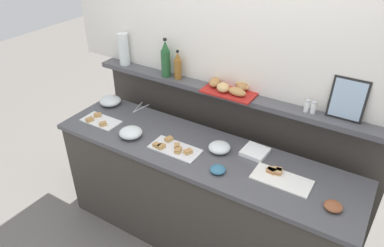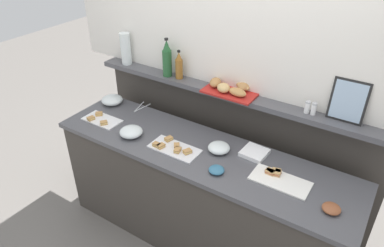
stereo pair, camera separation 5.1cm
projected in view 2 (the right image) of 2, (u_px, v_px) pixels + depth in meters
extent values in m
plane|color=slate|center=(231.00, 196.00, 3.49)|extent=(12.00, 12.00, 0.00)
cube|color=#3D3833|center=(199.00, 199.00, 2.83)|extent=(2.25, 0.57, 0.87)
cube|color=#4C4C51|center=(199.00, 152.00, 2.59)|extent=(2.29, 0.61, 0.03)
cube|color=#3D3833|center=(228.00, 153.00, 3.10)|extent=(2.41, 0.08, 1.17)
cube|color=#4C4C51|center=(230.00, 92.00, 2.74)|extent=(2.41, 0.22, 0.04)
cube|color=silver|center=(175.00, 149.00, 2.59)|extent=(0.37, 0.18, 0.01)
cube|color=#B7844C|center=(161.00, 147.00, 2.59)|extent=(0.05, 0.06, 0.01)
cube|color=#E5C666|center=(161.00, 146.00, 2.59)|extent=(0.05, 0.06, 0.01)
cube|color=#B7844C|center=(161.00, 145.00, 2.58)|extent=(0.05, 0.06, 0.01)
cube|color=#B7844C|center=(178.00, 151.00, 2.55)|extent=(0.05, 0.06, 0.01)
cube|color=#E5C666|center=(178.00, 150.00, 2.54)|extent=(0.05, 0.06, 0.01)
cube|color=#B7844C|center=(178.00, 149.00, 2.54)|extent=(0.05, 0.06, 0.01)
cube|color=#B7844C|center=(177.00, 147.00, 2.59)|extent=(0.07, 0.07, 0.01)
cube|color=#E5C666|center=(177.00, 146.00, 2.59)|extent=(0.07, 0.07, 0.01)
cube|color=#B7844C|center=(177.00, 145.00, 2.58)|extent=(0.07, 0.07, 0.01)
cube|color=#B7844C|center=(187.00, 152.00, 2.53)|extent=(0.06, 0.07, 0.01)
cube|color=#E5C666|center=(187.00, 151.00, 2.53)|extent=(0.06, 0.07, 0.01)
cube|color=#B7844C|center=(187.00, 151.00, 2.52)|extent=(0.06, 0.07, 0.01)
cube|color=#B7844C|center=(157.00, 146.00, 2.60)|extent=(0.06, 0.04, 0.01)
cube|color=#E5C666|center=(157.00, 145.00, 2.60)|extent=(0.06, 0.04, 0.01)
cube|color=#B7844C|center=(157.00, 144.00, 2.60)|extent=(0.06, 0.04, 0.01)
cube|color=#B7844C|center=(169.00, 140.00, 2.67)|extent=(0.05, 0.07, 0.01)
cube|color=#E5C666|center=(169.00, 139.00, 2.66)|extent=(0.05, 0.07, 0.01)
cube|color=#B7844C|center=(169.00, 138.00, 2.66)|extent=(0.05, 0.07, 0.01)
cube|color=white|center=(102.00, 120.00, 2.93)|extent=(0.32, 0.17, 0.01)
cube|color=#B7844C|center=(99.00, 115.00, 2.98)|extent=(0.07, 0.07, 0.01)
cube|color=#E5C666|center=(99.00, 114.00, 2.98)|extent=(0.07, 0.07, 0.01)
cube|color=#B7844C|center=(99.00, 113.00, 2.97)|extent=(0.07, 0.07, 0.01)
cube|color=#B7844C|center=(91.00, 119.00, 2.92)|extent=(0.05, 0.06, 0.01)
cube|color=#E5C666|center=(91.00, 118.00, 2.92)|extent=(0.05, 0.06, 0.01)
cube|color=#B7844C|center=(91.00, 117.00, 2.91)|extent=(0.05, 0.06, 0.01)
cube|color=#B7844C|center=(104.00, 124.00, 2.86)|extent=(0.07, 0.07, 0.01)
cube|color=#E5C666|center=(104.00, 123.00, 2.86)|extent=(0.07, 0.07, 0.01)
cube|color=#B7844C|center=(104.00, 122.00, 2.85)|extent=(0.07, 0.07, 0.01)
cube|color=white|center=(280.00, 181.00, 2.29)|extent=(0.38, 0.18, 0.01)
cube|color=tan|center=(270.00, 173.00, 2.34)|extent=(0.06, 0.04, 0.01)
cube|color=#B24738|center=(270.00, 172.00, 2.34)|extent=(0.06, 0.04, 0.01)
cube|color=tan|center=(270.00, 171.00, 2.33)|extent=(0.06, 0.04, 0.01)
cube|color=tan|center=(270.00, 172.00, 2.35)|extent=(0.07, 0.05, 0.01)
cube|color=#B24738|center=(270.00, 171.00, 2.34)|extent=(0.07, 0.05, 0.01)
cube|color=tan|center=(270.00, 170.00, 2.34)|extent=(0.07, 0.05, 0.01)
cube|color=tan|center=(276.00, 172.00, 2.35)|extent=(0.06, 0.05, 0.01)
cube|color=#B24738|center=(276.00, 171.00, 2.34)|extent=(0.06, 0.05, 0.01)
cube|color=tan|center=(277.00, 170.00, 2.34)|extent=(0.06, 0.05, 0.01)
cube|color=tan|center=(277.00, 174.00, 2.33)|extent=(0.05, 0.06, 0.01)
cube|color=#B24738|center=(278.00, 173.00, 2.33)|extent=(0.05, 0.06, 0.01)
cube|color=tan|center=(278.00, 172.00, 2.32)|extent=(0.05, 0.06, 0.01)
ellipsoid|color=silver|center=(219.00, 148.00, 2.55)|extent=(0.16, 0.16, 0.06)
ellipsoid|color=#599959|center=(219.00, 149.00, 2.56)|extent=(0.12, 0.12, 0.04)
ellipsoid|color=silver|center=(131.00, 132.00, 2.72)|extent=(0.18, 0.18, 0.07)
ellipsoid|color=#E5CC66|center=(131.00, 133.00, 2.73)|extent=(0.14, 0.14, 0.04)
ellipsoid|color=silver|center=(112.00, 100.00, 3.16)|extent=(0.19, 0.19, 0.07)
ellipsoid|color=#E5CC66|center=(112.00, 101.00, 3.16)|extent=(0.14, 0.14, 0.04)
ellipsoid|color=teal|center=(217.00, 170.00, 2.36)|extent=(0.11, 0.11, 0.04)
ellipsoid|color=brown|center=(331.00, 208.00, 2.06)|extent=(0.11, 0.11, 0.04)
cylinder|color=#B7BABF|center=(139.00, 107.00, 3.12)|extent=(0.05, 0.18, 0.01)
cylinder|color=#B7BABF|center=(143.00, 108.00, 3.10)|extent=(0.04, 0.18, 0.01)
sphere|color=#B7BABF|center=(135.00, 112.00, 3.05)|extent=(0.01, 0.01, 0.01)
cube|color=white|center=(254.00, 153.00, 2.53)|extent=(0.18, 0.18, 0.03)
cylinder|color=#8E5B23|center=(179.00, 69.00, 2.87)|extent=(0.06, 0.06, 0.16)
cone|color=#8E5B23|center=(179.00, 56.00, 2.81)|extent=(0.05, 0.05, 0.06)
cylinder|color=black|center=(179.00, 51.00, 2.79)|extent=(0.02, 0.02, 0.02)
cylinder|color=#23562D|center=(167.00, 63.00, 2.90)|extent=(0.08, 0.08, 0.22)
cone|color=#23562D|center=(167.00, 45.00, 2.82)|extent=(0.06, 0.06, 0.08)
cylinder|color=black|center=(166.00, 39.00, 2.79)|extent=(0.03, 0.03, 0.02)
cylinder|color=white|center=(307.00, 108.00, 2.42)|extent=(0.03, 0.03, 0.08)
cylinder|color=#B7BABF|center=(308.00, 102.00, 2.39)|extent=(0.03, 0.03, 0.01)
cylinder|color=white|center=(314.00, 110.00, 2.40)|extent=(0.03, 0.03, 0.08)
cylinder|color=#B7BABF|center=(315.00, 104.00, 2.37)|extent=(0.03, 0.03, 0.01)
cube|color=#B2231E|center=(231.00, 91.00, 2.69)|extent=(0.40, 0.26, 0.02)
ellipsoid|color=#B7844C|center=(237.00, 92.00, 2.60)|extent=(0.15, 0.10, 0.06)
ellipsoid|color=tan|center=(242.00, 85.00, 2.70)|extent=(0.17, 0.15, 0.05)
ellipsoid|color=tan|center=(224.00, 88.00, 2.65)|extent=(0.14, 0.15, 0.07)
ellipsoid|color=#AD7A47|center=(244.00, 86.00, 2.68)|extent=(0.10, 0.14, 0.06)
ellipsoid|color=#AD7A47|center=(215.00, 82.00, 2.74)|extent=(0.12, 0.15, 0.06)
cube|color=black|center=(348.00, 101.00, 2.28)|extent=(0.23, 0.05, 0.28)
cube|color=#99B2CC|center=(348.00, 101.00, 2.28)|extent=(0.20, 0.04, 0.25)
cylinder|color=silver|center=(126.00, 49.00, 3.10)|extent=(0.09, 0.09, 0.27)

